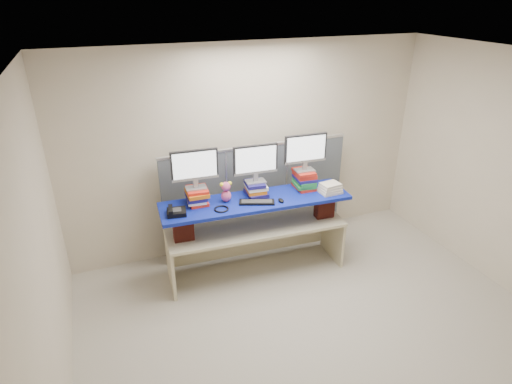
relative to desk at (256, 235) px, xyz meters
name	(u,v)px	position (x,y,z in m)	size (l,w,h in m)	color
room	(325,215)	(0.23, -1.22, 0.86)	(5.00, 4.00, 2.80)	beige
cubicle_partition	(257,198)	(0.23, 0.56, 0.23)	(2.60, 0.06, 1.53)	#464B52
desk	(256,235)	(0.00, 0.00, 0.00)	(2.27, 0.79, 0.68)	beige
brick_pier_left	(183,228)	(-0.91, 0.01, 0.30)	(0.24, 0.13, 0.32)	maroon
brick_pier_right	(324,205)	(0.91, -0.11, 0.30)	(0.24, 0.13, 0.32)	maroon
blue_board	(256,201)	(0.00, 0.00, 0.48)	(2.32, 0.58, 0.04)	#0B188F
book_stack_left	(197,196)	(-0.69, 0.16, 0.60)	(0.27, 0.32, 0.20)	red
book_stack_center	(256,189)	(0.04, 0.12, 0.59)	(0.27, 0.30, 0.18)	navy
book_stack_right	(304,179)	(0.69, 0.08, 0.62)	(0.27, 0.32, 0.25)	red
monitor_left	(195,167)	(-0.69, 0.16, 0.97)	(0.55, 0.17, 0.48)	#9E9EA3
monitor_center	(256,161)	(0.04, 0.12, 0.95)	(0.55, 0.17, 0.48)	#9E9EA3
monitor_right	(306,150)	(0.69, 0.08, 1.02)	(0.55, 0.17, 0.48)	#9E9EA3
keyboard	(257,202)	(-0.03, -0.09, 0.51)	(0.44, 0.28, 0.03)	black
mouse	(281,200)	(0.26, -0.16, 0.52)	(0.06, 0.11, 0.03)	black
desk_phone	(176,212)	(-0.99, -0.02, 0.53)	(0.24, 0.23, 0.09)	black
headset	(221,209)	(-0.47, -0.10, 0.51)	(0.17, 0.17, 0.02)	black
plush_toy	(226,192)	(-0.35, 0.08, 0.63)	(0.15, 0.11, 0.26)	#D14F82
binder_stack	(330,188)	(0.94, -0.16, 0.56)	(0.28, 0.23, 0.13)	beige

